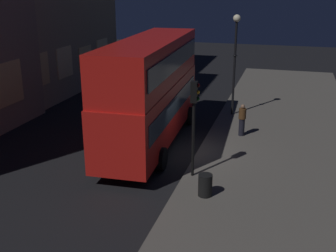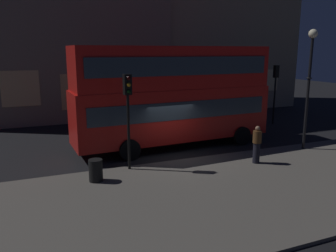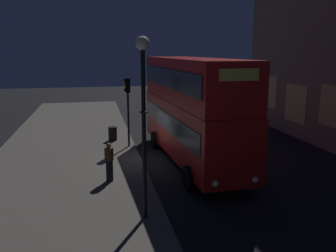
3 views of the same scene
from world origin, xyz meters
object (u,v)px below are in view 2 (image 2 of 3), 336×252
street_lamp (310,69)px  litter_bin (96,170)px  traffic_light_far_side (275,82)px  traffic_light_near_kerb (128,102)px  double_decker_bus (173,92)px  pedestrian (257,144)px

street_lamp → litter_bin: street_lamp is taller
traffic_light_far_side → street_lamp: size_ratio=0.69×
traffic_light_near_kerb → double_decker_bus: bearing=36.6°
traffic_light_far_side → street_lamp: bearing=63.3°
traffic_light_near_kerb → street_lamp: 9.37m
traffic_light_near_kerb → litter_bin: size_ratio=4.66×
double_decker_bus → pedestrian: bearing=-65.1°
double_decker_bus → pedestrian: (2.26, -4.32, -2.00)m
double_decker_bus → traffic_light_far_side: 9.38m
traffic_light_far_side → pedestrian: bearing=46.0°
double_decker_bus → street_lamp: size_ratio=1.79×
traffic_light_far_side → street_lamp: 6.90m
traffic_light_near_kerb → traffic_light_far_side: size_ratio=0.98×
double_decker_bus → traffic_light_near_kerb: (-3.30, -2.94, 0.05)m
street_lamp → traffic_light_far_side: bearing=64.1°
pedestrian → litter_bin: bearing=113.8°
street_lamp → litter_bin: size_ratio=6.91×
traffic_light_near_kerb → traffic_light_far_side: traffic_light_near_kerb is taller
street_lamp → litter_bin: bearing=-177.5°
double_decker_bus → traffic_light_near_kerb: 4.42m
traffic_light_near_kerb → pedestrian: bearing=-19.1°
double_decker_bus → pedestrian: double_decker_bus is taller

